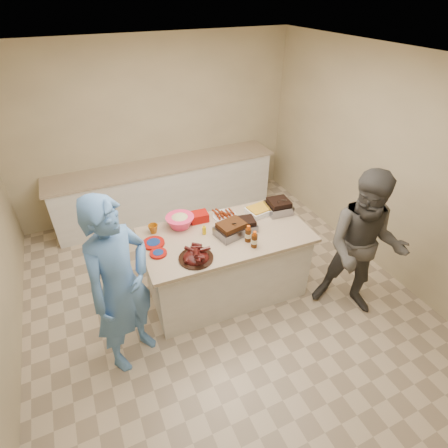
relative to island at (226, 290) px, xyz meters
name	(u,v)px	position (x,y,z in m)	size (l,w,h in m)	color
room	(222,300)	(-0.11, -0.13, 0.00)	(4.50, 5.00, 2.70)	#C4B388
back_counter	(167,189)	(-0.11, 2.07, 0.45)	(3.60, 0.64, 0.90)	silver
island	(226,290)	(0.00, 0.00, 0.00)	(1.90, 1.00, 0.90)	silver
rib_platter	(196,259)	(-0.46, -0.27, 0.90)	(0.36, 0.36, 0.14)	#430E0C
pulled_pork_tray	(231,235)	(0.05, -0.04, 0.90)	(0.34, 0.26, 0.10)	#47230F
brisket_tray	(244,229)	(0.23, 0.00, 0.90)	(0.27, 0.22, 0.08)	black
roasting_pan	(278,212)	(0.78, 0.14, 0.90)	(0.28, 0.28, 0.11)	gray
coleslaw_bowl	(181,226)	(-0.42, 0.35, 0.90)	(0.33, 0.33, 0.23)	#FF3164
sausage_plate	(224,216)	(0.13, 0.33, 0.90)	(0.29, 0.29, 0.05)	silver
mac_cheese_dish	(260,213)	(0.57, 0.22, 0.90)	(0.33, 0.24, 0.09)	gold
bbq_bottle_a	(248,241)	(0.16, -0.23, 0.90)	(0.07, 0.07, 0.20)	#441F08
bbq_bottle_b	(254,247)	(0.18, -0.34, 0.90)	(0.07, 0.07, 0.20)	#441F08
mustard_bottle	(204,234)	(-0.22, 0.10, 0.90)	(0.05, 0.05, 0.12)	#E4B806
sauce_bowl	(225,226)	(0.05, 0.14, 0.90)	(0.15, 0.05, 0.15)	silver
plate_stack_large	(154,244)	(-0.80, 0.15, 0.90)	(0.24, 0.24, 0.03)	#9A0D08
plate_stack_small	(158,254)	(-0.80, -0.04, 0.90)	(0.18, 0.18, 0.02)	#9A0D08
plastic_cup	(154,233)	(-0.74, 0.36, 0.90)	(0.11, 0.10, 0.11)	#A45B0C
basket_stack	(199,221)	(-0.18, 0.37, 0.90)	(0.21, 0.16, 0.11)	#9A0D08
guest_blue	(136,351)	(-1.25, -0.42, 0.00)	(0.70, 1.91, 0.46)	#5487CC
guest_gray	(347,305)	(1.25, -0.84, 0.00)	(0.87, 1.78, 0.67)	#504D48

